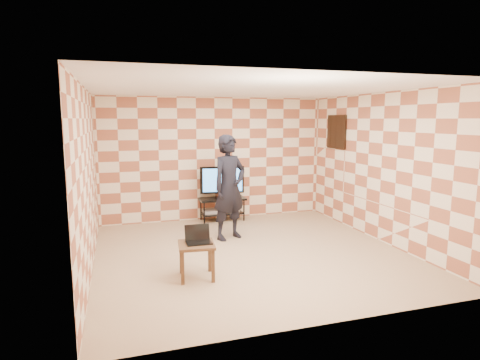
# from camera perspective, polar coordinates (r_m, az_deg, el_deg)

# --- Properties ---
(floor) EXTENTS (5.00, 5.00, 0.00)m
(floor) POSITION_cam_1_polar(r_m,az_deg,el_deg) (6.85, 1.50, -10.28)
(floor) COLOR tan
(floor) RESTS_ON ground
(wall_back) EXTENTS (5.00, 0.02, 2.70)m
(wall_back) POSITION_cam_1_polar(r_m,az_deg,el_deg) (8.93, -3.60, 3.03)
(wall_back) COLOR beige
(wall_back) RESTS_ON ground
(wall_front) EXTENTS (5.00, 0.02, 2.70)m
(wall_front) POSITION_cam_1_polar(r_m,az_deg,el_deg) (4.28, 12.33, -3.33)
(wall_front) COLOR beige
(wall_front) RESTS_ON ground
(wall_left) EXTENTS (0.02, 5.00, 2.70)m
(wall_left) POSITION_cam_1_polar(r_m,az_deg,el_deg) (6.22, -20.85, 0.00)
(wall_left) COLOR beige
(wall_left) RESTS_ON ground
(wall_right) EXTENTS (0.02, 5.00, 2.70)m
(wall_right) POSITION_cam_1_polar(r_m,az_deg,el_deg) (7.71, 19.46, 1.65)
(wall_right) COLOR beige
(wall_right) RESTS_ON ground
(ceiling) EXTENTS (5.00, 5.00, 0.02)m
(ceiling) POSITION_cam_1_polar(r_m,az_deg,el_deg) (6.50, 1.60, 12.86)
(ceiling) COLOR white
(ceiling) RESTS_ON wall_back
(wall_art) EXTENTS (0.04, 0.72, 0.72)m
(wall_art) POSITION_cam_1_polar(r_m,az_deg,el_deg) (8.94, 13.56, 6.67)
(wall_art) COLOR black
(wall_art) RESTS_ON wall_right
(tv_stand) EXTENTS (1.01, 0.46, 0.50)m
(tv_stand) POSITION_cam_1_polar(r_m,az_deg,el_deg) (8.87, -2.54, -3.44)
(tv_stand) COLOR black
(tv_stand) RESTS_ON floor
(tv) EXTENTS (0.97, 0.21, 0.70)m
(tv) POSITION_cam_1_polar(r_m,az_deg,el_deg) (8.77, -2.56, -0.10)
(tv) COLOR black
(tv) RESTS_ON tv_stand
(dvd_player) EXTENTS (0.41, 0.30, 0.07)m
(dvd_player) POSITION_cam_1_polar(r_m,az_deg,el_deg) (8.89, -3.97, -4.48)
(dvd_player) COLOR silver
(dvd_player) RESTS_ON tv_stand
(game_console) EXTENTS (0.24, 0.19, 0.05)m
(game_console) POSITION_cam_1_polar(r_m,az_deg,el_deg) (8.98, -0.88, -4.39)
(game_console) COLOR silver
(game_console) RESTS_ON tv_stand
(side_table) EXTENTS (0.55, 0.55, 0.50)m
(side_table) POSITION_cam_1_polar(r_m,az_deg,el_deg) (5.74, -6.21, -9.81)
(side_table) COLOR #3C2210
(side_table) RESTS_ON floor
(laptop) EXTENTS (0.36, 0.29, 0.24)m
(laptop) POSITION_cam_1_polar(r_m,az_deg,el_deg) (5.75, -5.97, -8.30)
(laptop) COLOR black
(laptop) RESTS_ON side_table
(person) EXTENTS (0.84, 0.71, 1.95)m
(person) POSITION_cam_1_polar(r_m,az_deg,el_deg) (7.41, -1.52, -1.06)
(person) COLOR black
(person) RESTS_ON floor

